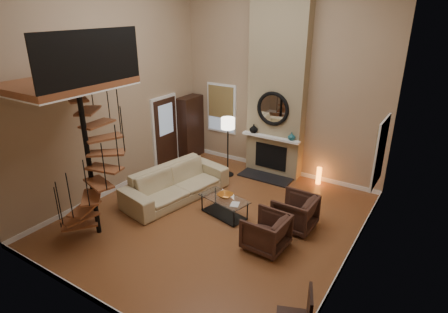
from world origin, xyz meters
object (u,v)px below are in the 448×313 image
Objects in this scene: armchair_near at (298,213)px; floor_lamp at (228,128)px; accent_lamp at (319,176)px; armchair_far at (269,233)px; hutch at (190,128)px; coffee_table at (224,204)px; sofa at (176,183)px.

armchair_near is 0.50× the size of floor_lamp.
armchair_near is 2.35m from accent_lamp.
accent_lamp is at bearing -175.03° from armchair_far.
hutch is 3.92m from coffee_table.
armchair_near is (3.13, 0.33, -0.04)m from sofa.
hutch is 0.72× the size of sofa.
hutch reaches higher than floor_lamp.
accent_lamp reaches higher than coffee_table.
armchair_far is 3.36m from accent_lamp.
armchair_near is at bearing -81.43° from accent_lamp.
armchair_far is 3.75m from floor_lamp.
accent_lamp is at bearing 19.10° from floor_lamp.
hutch is 2.87m from sofa.
armchair_near is 1.69m from coffee_table.
armchair_near is 1.04× the size of armchair_far.
armchair_near is 1.05m from armchair_far.
accent_lamp is (1.28, 2.77, -0.03)m from coffee_table.
coffee_table is at bearing -74.21° from armchair_near.
sofa is at bearing -60.21° from hutch.
sofa is at bearing 175.91° from coffee_table.
floor_lamp is at bearing -132.40° from armchair_far.
sofa is 1.62× the size of floor_lamp.
coffee_table is (1.50, -0.11, -0.11)m from sofa.
armchair_near is (4.53, -2.11, -0.60)m from hutch.
floor_lamp is (-2.75, 1.50, 1.06)m from armchair_near.
armchair_near is 1.81× the size of accent_lamp.
floor_lamp is (-2.56, 2.53, 1.06)m from armchair_far.
floor_lamp reaches higher than armchair_far.
coffee_table is at bearing -83.16° from sofa.
sofa is 1.51m from coffee_table.
floor_lamp is at bearing -0.92° from sofa.
hutch is 4.24m from accent_lamp.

